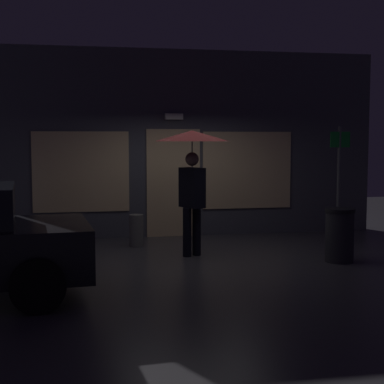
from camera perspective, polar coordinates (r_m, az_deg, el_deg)
ground_plane at (r=9.93m, az=0.12°, el=-6.39°), size 18.00×18.00×0.00m
building_facade at (r=12.04m, az=-1.98°, el=4.67°), size 8.61×0.48×3.81m
person_with_umbrella at (r=9.83m, az=-0.01°, el=3.68°), size 1.26×1.26×2.14m
street_sign_post at (r=11.62m, az=14.21°, el=1.49°), size 0.40×0.07×2.24m
sidewalk_bollard at (r=10.91m, az=-5.47°, el=-3.78°), size 0.26×0.26×0.60m
trash_bin at (r=9.78m, az=14.27°, el=-4.10°), size 0.48×0.48×0.87m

